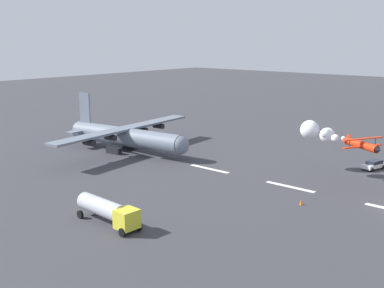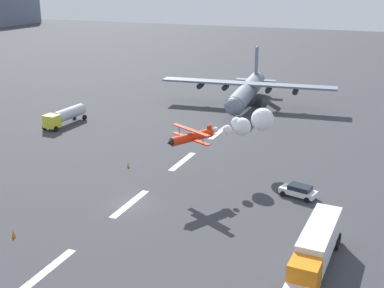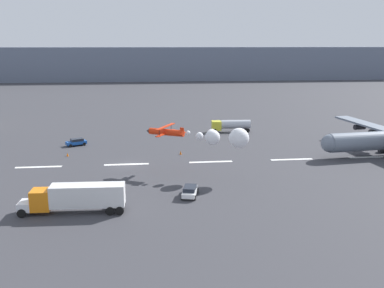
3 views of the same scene
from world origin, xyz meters
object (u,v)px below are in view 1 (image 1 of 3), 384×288
Objects in this scene: stunt_biplane_red at (321,133)px; cargo_transport_plane at (129,136)px; followme_car_yellow at (374,165)px; traffic_cone_far at (301,202)px; fuel_tanker_truck at (108,210)px.

cargo_transport_plane is at bearing 16.95° from stunt_biplane_red.
followme_car_yellow is at bearing -125.29° from stunt_biplane_red.
stunt_biplane_red is 21.60× the size of traffic_cone_far.
cargo_transport_plane is 7.62× the size of followme_car_yellow.
followme_car_yellow is (-14.85, -44.96, -0.93)m from fuel_tanker_truck.
followme_car_yellow is 6.28× the size of traffic_cone_far.
cargo_transport_plane is at bearing -7.41° from traffic_cone_far.
cargo_transport_plane is at bearing -45.83° from fuel_tanker_truck.
cargo_transport_plane is 3.75× the size of fuel_tanker_truck.
cargo_transport_plane is 39.94m from traffic_cone_far.
cargo_transport_plane reaches higher than followme_car_yellow.
cargo_transport_plane is 47.84× the size of traffic_cone_far.
stunt_biplane_red reaches higher than traffic_cone_far.
followme_car_yellow is (-5.93, -8.38, -5.98)m from stunt_biplane_red.
cargo_transport_plane reaches higher than traffic_cone_far.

